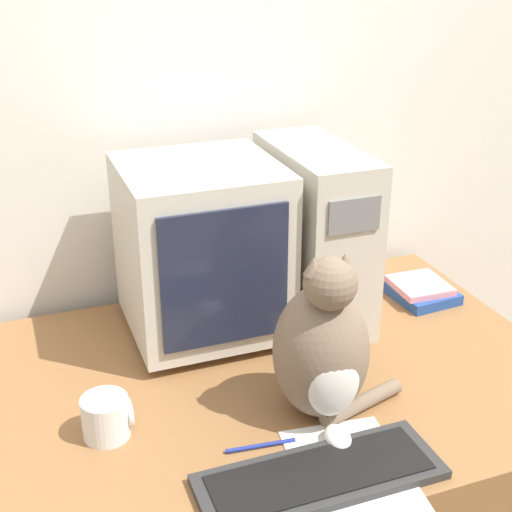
% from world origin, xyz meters
% --- Properties ---
extents(wall_back, '(7.00, 0.05, 2.50)m').
position_xyz_m(wall_back, '(0.00, 1.00, 1.25)').
color(wall_back, silver).
rests_on(wall_back, ground_plane).
extents(desk, '(1.32, 0.94, 0.71)m').
position_xyz_m(desk, '(0.00, 0.47, 0.36)').
color(desk, olive).
rests_on(desk, ground_plane).
extents(crt_monitor, '(0.37, 0.38, 0.44)m').
position_xyz_m(crt_monitor, '(-0.11, 0.71, 0.94)').
color(crt_monitor, beige).
rests_on(crt_monitor, desk).
extents(computer_tower, '(0.18, 0.42, 0.46)m').
position_xyz_m(computer_tower, '(0.19, 0.71, 0.94)').
color(computer_tower, beige).
rests_on(computer_tower, desk).
extents(keyboard, '(0.47, 0.17, 0.02)m').
position_xyz_m(keyboard, '(-0.07, 0.11, 0.72)').
color(keyboard, '#2D2D2D').
rests_on(keyboard, desk).
extents(cat, '(0.31, 0.27, 0.38)m').
position_xyz_m(cat, '(0.02, 0.29, 0.87)').
color(cat, '#7A6651').
rests_on(cat, desk).
extents(book_stack, '(0.17, 0.19, 0.05)m').
position_xyz_m(book_stack, '(0.51, 0.68, 0.73)').
color(book_stack, '#234793').
rests_on(book_stack, desk).
extents(pen, '(0.14, 0.02, 0.01)m').
position_xyz_m(pen, '(-0.14, 0.23, 0.72)').
color(pen, navy).
rests_on(pen, desk).
extents(paper_sheet, '(0.24, 0.32, 0.00)m').
position_xyz_m(paper_sheet, '(0.00, 0.10, 0.71)').
color(paper_sheet, white).
rests_on(paper_sheet, desk).
extents(mug, '(0.10, 0.10, 0.09)m').
position_xyz_m(mug, '(-0.41, 0.38, 0.76)').
color(mug, white).
rests_on(mug, desk).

